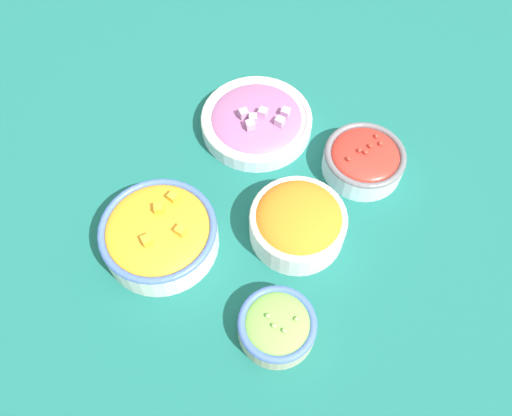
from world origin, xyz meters
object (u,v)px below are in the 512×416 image
bowl_carrots (298,222)px  bowl_red_onion (257,120)px  bowl_cherry_tomatoes (364,159)px  bowl_lettuce (277,325)px  bowl_squash (159,233)px

bowl_carrots → bowl_red_onion: bowl_carrots is taller
bowl_carrots → bowl_red_onion: size_ratio=0.76×
bowl_cherry_tomatoes → bowl_lettuce: bowl_cherry_tomatoes is taller
bowl_red_onion → bowl_cherry_tomatoes: bearing=98.0°
bowl_lettuce → bowl_red_onion: (-0.32, -0.25, -0.00)m
bowl_cherry_tomatoes → bowl_squash: bowl_squash is taller
bowl_lettuce → bowl_red_onion: bearing=-141.3°
bowl_squash → bowl_cherry_tomatoes: bearing=148.1°
bowl_lettuce → bowl_red_onion: size_ratio=0.56×
bowl_cherry_tomatoes → bowl_red_onion: bowl_cherry_tomatoes is taller
bowl_lettuce → bowl_carrots: bearing=-158.0°
bowl_cherry_tomatoes → bowl_lettuce: size_ratio=1.23×
bowl_lettuce → bowl_squash: size_ratio=0.62×
bowl_lettuce → bowl_squash: bowl_squash is taller
bowl_lettuce → bowl_carrots: bowl_carrots is taller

